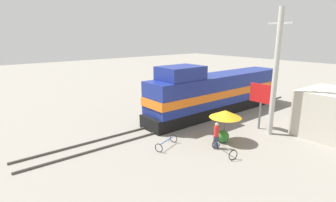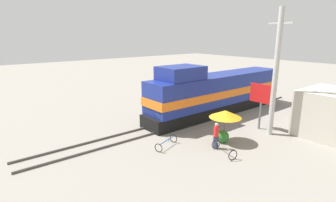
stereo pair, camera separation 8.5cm
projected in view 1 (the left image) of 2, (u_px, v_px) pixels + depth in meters
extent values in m
plane|color=gray|center=(192.00, 120.00, 23.61)|extent=(120.00, 120.00, 0.00)
cube|color=#4C4742|center=(186.00, 117.00, 24.14)|extent=(0.08, 28.70, 0.15)
cube|color=#4C4742|center=(197.00, 121.00, 23.05)|extent=(0.08, 28.70, 0.15)
cube|color=black|center=(218.00, 107.00, 25.67)|extent=(2.60, 16.61, 1.08)
cube|color=navy|center=(219.00, 88.00, 25.20)|extent=(2.82, 15.94, 2.72)
cube|color=orange|center=(219.00, 91.00, 25.27)|extent=(2.86, 16.11, 0.70)
cube|color=orange|center=(163.00, 106.00, 21.20)|extent=(2.40, 2.33, 1.50)
cube|color=navy|center=(181.00, 73.00, 21.69)|extent=(2.65, 3.65, 1.12)
cylinder|color=#B2B2AD|center=(275.00, 74.00, 19.11)|extent=(0.39, 0.39, 9.36)
cube|color=#B2B2AD|center=(281.00, 23.00, 18.23)|extent=(1.80, 0.12, 0.12)
cylinder|color=#4C4C4C|center=(225.00, 127.00, 18.57)|extent=(0.05, 0.05, 2.20)
cone|color=orange|center=(225.00, 114.00, 18.32)|extent=(2.26, 2.26, 0.51)
cube|color=#595959|center=(260.00, 116.00, 21.14)|extent=(0.12, 0.12, 2.18)
cube|color=red|center=(262.00, 94.00, 20.68)|extent=(2.08, 0.08, 1.51)
sphere|color=#2D722D|center=(223.00, 136.00, 18.58)|extent=(0.89, 0.89, 0.89)
cube|color=#2D3347|center=(216.00, 142.00, 17.60)|extent=(0.30, 0.20, 0.87)
cylinder|color=red|center=(216.00, 131.00, 17.41)|extent=(0.34, 0.34, 0.69)
sphere|color=tan|center=(217.00, 125.00, 17.29)|extent=(0.25, 0.25, 0.25)
torus|color=black|center=(233.00, 155.00, 15.97)|extent=(0.21, 0.65, 0.66)
torus|color=black|center=(216.00, 144.00, 17.56)|extent=(0.21, 0.65, 0.66)
cube|color=slate|center=(224.00, 147.00, 16.72)|extent=(1.49, 0.42, 0.04)
cylinder|color=slate|center=(227.00, 150.00, 16.46)|extent=(0.04, 0.04, 0.27)
torus|color=black|center=(174.00, 138.00, 18.59)|extent=(0.58, 0.24, 0.60)
torus|color=black|center=(159.00, 148.00, 17.04)|extent=(0.58, 0.24, 0.60)
cube|color=#194C99|center=(166.00, 141.00, 17.77)|extent=(0.56, 1.52, 0.04)
cylinder|color=#194C99|center=(169.00, 140.00, 18.06)|extent=(0.04, 0.04, 0.25)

